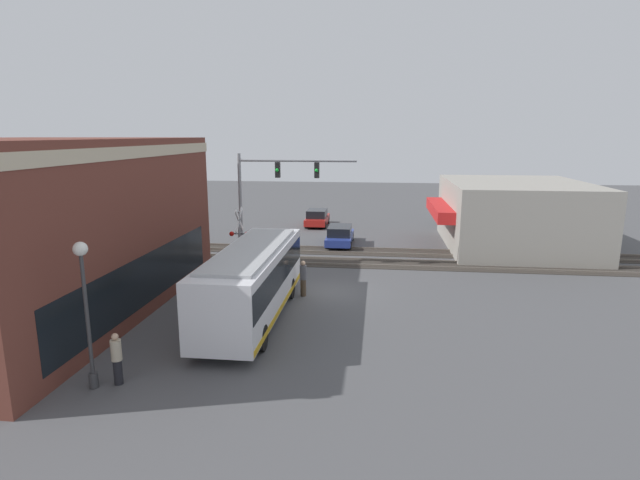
% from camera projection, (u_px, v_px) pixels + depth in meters
% --- Properties ---
extents(ground_plane, '(120.00, 120.00, 0.00)m').
position_uv_depth(ground_plane, '(327.00, 292.00, 25.59)').
color(ground_plane, '#4C4C4F').
extents(brick_building, '(17.01, 11.37, 7.74)m').
position_uv_depth(brick_building, '(21.00, 228.00, 22.02)').
color(brick_building, brown).
rests_on(brick_building, ground).
extents(shop_building, '(11.67, 10.47, 4.67)m').
position_uv_depth(shop_building, '(513.00, 215.00, 35.37)').
color(shop_building, gray).
rests_on(shop_building, ground).
extents(city_bus, '(10.11, 2.59, 3.18)m').
position_uv_depth(city_bus, '(252.00, 280.00, 21.57)').
color(city_bus, silver).
rests_on(city_bus, ground).
extents(traffic_signal_gantry, '(0.42, 7.04, 6.83)m').
position_uv_depth(traffic_signal_gantry, '(271.00, 186.00, 29.41)').
color(traffic_signal_gantry, gray).
rests_on(traffic_signal_gantry, ground).
extents(crossing_signal, '(1.41, 1.18, 3.81)m').
position_uv_depth(crossing_signal, '(239.00, 234.00, 28.73)').
color(crossing_signal, gray).
rests_on(crossing_signal, ground).
extents(streetlamp, '(0.44, 0.44, 4.76)m').
position_uv_depth(streetlamp, '(86.00, 303.00, 15.33)').
color(streetlamp, '#38383A').
rests_on(streetlamp, ground).
extents(rail_track_near, '(2.60, 60.00, 0.15)m').
position_uv_depth(rail_track_near, '(337.00, 262.00, 31.41)').
color(rail_track_near, '#332D28').
rests_on(rail_track_near, ground).
extents(rail_track_far, '(2.60, 60.00, 0.15)m').
position_uv_depth(rail_track_far, '(340.00, 251.00, 34.52)').
color(rail_track_far, '#332D28').
rests_on(rail_track_far, ground).
extents(parked_car_blue, '(4.63, 1.82, 1.43)m').
position_uv_depth(parked_car_blue, '(340.00, 236.00, 36.30)').
color(parked_car_blue, navy).
rests_on(parked_car_blue, ground).
extents(parked_car_red, '(4.28, 1.82, 1.47)m').
position_uv_depth(parked_car_red, '(317.00, 218.00, 43.88)').
color(parked_car_red, '#B21E19').
rests_on(parked_car_red, ground).
extents(pedestrian_by_lamp, '(0.34, 0.34, 1.74)m').
position_uv_depth(pedestrian_by_lamp, '(117.00, 358.00, 15.96)').
color(pedestrian_by_lamp, black).
rests_on(pedestrian_by_lamp, ground).
extents(pedestrian_near_bus, '(0.34, 0.34, 1.81)m').
position_uv_depth(pedestrian_near_bus, '(303.00, 278.00, 24.73)').
color(pedestrian_near_bus, '#473828').
rests_on(pedestrian_near_bus, ground).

